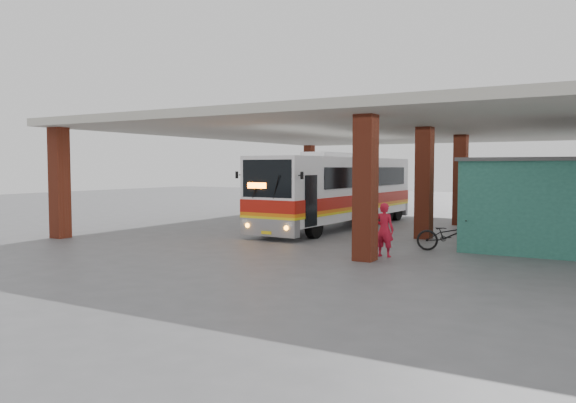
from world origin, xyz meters
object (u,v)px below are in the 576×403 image
at_px(red_chair, 482,223).
at_px(pedestrian, 384,230).
at_px(motorcycle, 448,235).
at_px(coach_bus, 338,191).

bearing_deg(red_chair, pedestrian, -83.81).
height_order(pedestrian, red_chair, pedestrian).
distance_m(motorcycle, pedestrian, 2.60).
height_order(coach_bus, red_chair, coach_bus).
xyz_separation_m(coach_bus, motorcycle, (6.33, -4.88, -1.17)).
distance_m(motorcycle, red_chair, 6.16).
bearing_deg(pedestrian, motorcycle, -120.42).
bearing_deg(coach_bus, motorcycle, -35.68).
relative_size(coach_bus, red_chair, 13.33).
height_order(motorcycle, pedestrian, pedestrian).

